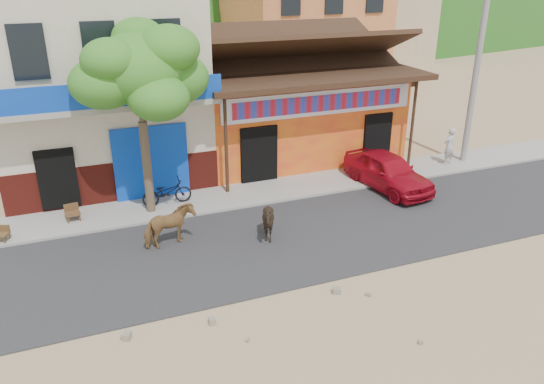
{
  "coord_description": "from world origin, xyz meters",
  "views": [
    {
      "loc": [
        -6.67,
        -10.28,
        7.53
      ],
      "look_at": [
        -1.45,
        3.0,
        1.4
      ],
      "focal_mm": 35.0,
      "sensor_mm": 36.0,
      "label": 1
    }
  ],
  "objects_px": {
    "pedestrian": "(449,146)",
    "cow_dark": "(268,221)",
    "red_car": "(388,171)",
    "scooter": "(167,192)",
    "tree": "(143,122)",
    "cow_tan": "(170,226)",
    "utility_pole": "(478,62)",
    "cafe_chair_left": "(0,228)",
    "cafe_chair_right": "(72,207)"
  },
  "relations": [
    {
      "from": "pedestrian",
      "to": "cow_dark",
      "type": "bearing_deg",
      "value": 2.58
    },
    {
      "from": "red_car",
      "to": "scooter",
      "type": "distance_m",
      "value": 7.86
    },
    {
      "from": "tree",
      "to": "cow_tan",
      "type": "height_order",
      "value": "tree"
    },
    {
      "from": "red_car",
      "to": "cow_dark",
      "type": "bearing_deg",
      "value": -165.83
    },
    {
      "from": "red_car",
      "to": "cow_tan",
      "type": "bearing_deg",
      "value": -177.22
    },
    {
      "from": "utility_pole",
      "to": "cow_tan",
      "type": "relative_size",
      "value": 5.47
    },
    {
      "from": "cow_tan",
      "to": "scooter",
      "type": "height_order",
      "value": "cow_tan"
    },
    {
      "from": "cafe_chair_left",
      "to": "cow_tan",
      "type": "bearing_deg",
      "value": 1.05
    },
    {
      "from": "cow_tan",
      "to": "pedestrian",
      "type": "distance_m",
      "value": 12.02
    },
    {
      "from": "red_car",
      "to": "cafe_chair_right",
      "type": "relative_size",
      "value": 4.09
    },
    {
      "from": "scooter",
      "to": "cafe_chair_left",
      "type": "height_order",
      "value": "scooter"
    },
    {
      "from": "utility_pole",
      "to": "pedestrian",
      "type": "distance_m",
      "value": 3.38
    },
    {
      "from": "utility_pole",
      "to": "pedestrian",
      "type": "bearing_deg",
      "value": -173.02
    },
    {
      "from": "pedestrian",
      "to": "cafe_chair_right",
      "type": "xyz_separation_m",
      "value": [
        -14.3,
        0.09,
        -0.28
      ]
    },
    {
      "from": "cow_tan",
      "to": "cafe_chair_right",
      "type": "distance_m",
      "value": 3.65
    },
    {
      "from": "tree",
      "to": "utility_pole",
      "type": "xyz_separation_m",
      "value": [
        12.8,
        0.2,
        1.0
      ]
    },
    {
      "from": "red_car",
      "to": "scooter",
      "type": "xyz_separation_m",
      "value": [
        -7.75,
        1.31,
        -0.14
      ]
    },
    {
      "from": "cafe_chair_right",
      "to": "cow_tan",
      "type": "bearing_deg",
      "value": -52.04
    },
    {
      "from": "red_car",
      "to": "pedestrian",
      "type": "relative_size",
      "value": 2.57
    },
    {
      "from": "scooter",
      "to": "cafe_chair_right",
      "type": "bearing_deg",
      "value": 92.31
    },
    {
      "from": "pedestrian",
      "to": "red_car",
      "type": "bearing_deg",
      "value": 0.01
    },
    {
      "from": "cow_dark",
      "to": "scooter",
      "type": "distance_m",
      "value": 4.13
    },
    {
      "from": "utility_pole",
      "to": "pedestrian",
      "type": "relative_size",
      "value": 5.36
    },
    {
      "from": "utility_pole",
      "to": "scooter",
      "type": "relative_size",
      "value": 4.85
    },
    {
      "from": "tree",
      "to": "cow_tan",
      "type": "xyz_separation_m",
      "value": [
        0.15,
        -2.42,
        -2.46
      ]
    },
    {
      "from": "pedestrian",
      "to": "cafe_chair_right",
      "type": "relative_size",
      "value": 1.59
    },
    {
      "from": "tree",
      "to": "cafe_chair_right",
      "type": "bearing_deg",
      "value": 175.74
    },
    {
      "from": "tree",
      "to": "cafe_chair_left",
      "type": "xyz_separation_m",
      "value": [
        -4.4,
        -0.5,
        -2.59
      ]
    },
    {
      "from": "scooter",
      "to": "cafe_chair_left",
      "type": "xyz_separation_m",
      "value": [
        -5.0,
        -0.81,
        -0.03
      ]
    },
    {
      "from": "cow_tan",
      "to": "cafe_chair_right",
      "type": "bearing_deg",
      "value": 27.63
    },
    {
      "from": "tree",
      "to": "cafe_chair_left",
      "type": "relative_size",
      "value": 7.37
    },
    {
      "from": "cow_tan",
      "to": "cafe_chair_left",
      "type": "xyz_separation_m",
      "value": [
        -4.55,
        1.92,
        -0.13
      ]
    },
    {
      "from": "tree",
      "to": "utility_pole",
      "type": "bearing_deg",
      "value": 0.9
    },
    {
      "from": "scooter",
      "to": "pedestrian",
      "type": "relative_size",
      "value": 1.11
    },
    {
      "from": "tree",
      "to": "red_car",
      "type": "bearing_deg",
      "value": -6.83
    },
    {
      "from": "tree",
      "to": "cow_tan",
      "type": "distance_m",
      "value": 3.46
    },
    {
      "from": "utility_pole",
      "to": "cafe_chair_left",
      "type": "relative_size",
      "value": 9.83
    },
    {
      "from": "utility_pole",
      "to": "scooter",
      "type": "bearing_deg",
      "value": 179.5
    },
    {
      "from": "tree",
      "to": "cafe_chair_right",
      "type": "height_order",
      "value": "tree"
    },
    {
      "from": "cow_dark",
      "to": "scooter",
      "type": "height_order",
      "value": "cow_dark"
    },
    {
      "from": "red_car",
      "to": "scooter",
      "type": "relative_size",
      "value": 2.32
    },
    {
      "from": "utility_pole",
      "to": "tree",
      "type": "bearing_deg",
      "value": -179.1
    },
    {
      "from": "red_car",
      "to": "cafe_chair_left",
      "type": "height_order",
      "value": "red_car"
    },
    {
      "from": "tree",
      "to": "cow_dark",
      "type": "relative_size",
      "value": 5.15
    },
    {
      "from": "tree",
      "to": "pedestrian",
      "type": "distance_m",
      "value": 12.11
    },
    {
      "from": "cafe_chair_right",
      "to": "scooter",
      "type": "bearing_deg",
      "value": -4.09
    },
    {
      "from": "red_car",
      "to": "pedestrian",
      "type": "xyz_separation_m",
      "value": [
        3.56,
        1.09,
        0.17
      ]
    },
    {
      "from": "cafe_chair_right",
      "to": "red_car",
      "type": "bearing_deg",
      "value": -12.77
    },
    {
      "from": "cafe_chair_left",
      "to": "cow_dark",
      "type": "bearing_deg",
      "value": 4.32
    },
    {
      "from": "tree",
      "to": "utility_pole",
      "type": "distance_m",
      "value": 12.84
    }
  ]
}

